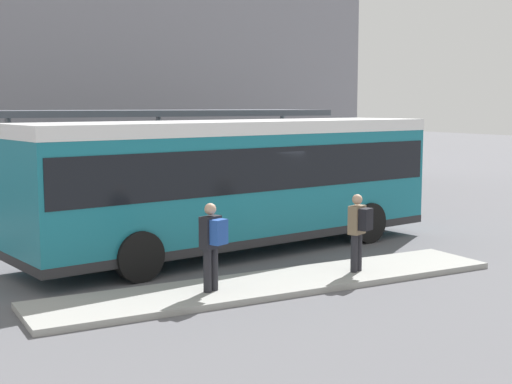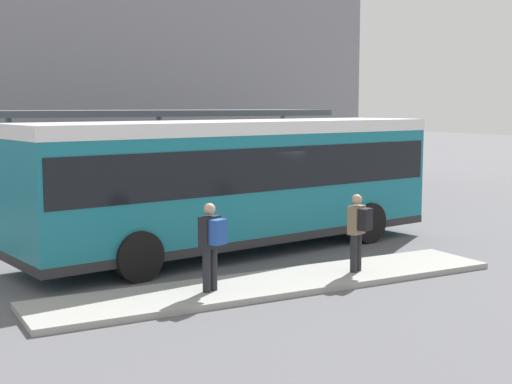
{
  "view_description": "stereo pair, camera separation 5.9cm",
  "coord_description": "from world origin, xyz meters",
  "px_view_note": "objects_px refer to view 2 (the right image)",
  "views": [
    {
      "loc": [
        -7.92,
        -15.32,
        3.58
      ],
      "look_at": [
        0.54,
        0.0,
        1.44
      ],
      "focal_mm": 50.0,
      "sensor_mm": 36.0,
      "label": 1
    },
    {
      "loc": [
        -7.87,
        -15.34,
        3.58
      ],
      "look_at": [
        0.54,
        0.0,
        1.44
      ],
      "focal_mm": 50.0,
      "sensor_mm": 36.0,
      "label": 2
    }
  ],
  "objects_px": {
    "city_bus": "(237,176)",
    "pedestrian_companion": "(211,241)",
    "pedestrian_waiting": "(358,228)",
    "bicycle_black": "(373,198)",
    "potted_planter_far_side": "(311,201)",
    "bicycle_orange": "(401,201)",
    "bicycle_white": "(391,198)",
    "potted_planter_near_shelter": "(256,208)"
  },
  "relations": [
    {
      "from": "city_bus",
      "to": "pedestrian_companion",
      "type": "height_order",
      "value": "city_bus"
    },
    {
      "from": "pedestrian_waiting",
      "to": "bicycle_black",
      "type": "bearing_deg",
      "value": -63.37
    },
    {
      "from": "city_bus",
      "to": "potted_planter_far_side",
      "type": "xyz_separation_m",
      "value": [
        4.13,
        2.98,
        -1.22
      ]
    },
    {
      "from": "bicycle_orange",
      "to": "bicycle_white",
      "type": "xyz_separation_m",
      "value": [
        0.13,
        0.67,
        -0.01
      ]
    },
    {
      "from": "potted_planter_far_side",
      "to": "pedestrian_companion",
      "type": "bearing_deg",
      "value": -134.75
    },
    {
      "from": "pedestrian_companion",
      "to": "bicycle_black",
      "type": "xyz_separation_m",
      "value": [
        10.07,
        8.08,
        -0.73
      ]
    },
    {
      "from": "pedestrian_companion",
      "to": "pedestrian_waiting",
      "type": "bearing_deg",
      "value": -113.07
    },
    {
      "from": "potted_planter_near_shelter",
      "to": "potted_planter_far_side",
      "type": "distance_m",
      "value": 2.07
    },
    {
      "from": "potted_planter_near_shelter",
      "to": "pedestrian_companion",
      "type": "bearing_deg",
      "value": -124.87
    },
    {
      "from": "city_bus",
      "to": "bicycle_orange",
      "type": "relative_size",
      "value": 6.25
    },
    {
      "from": "bicycle_black",
      "to": "potted_planter_far_side",
      "type": "relative_size",
      "value": 1.28
    },
    {
      "from": "city_bus",
      "to": "pedestrian_companion",
      "type": "xyz_separation_m",
      "value": [
        -2.36,
        -3.57,
        -0.8
      ]
    },
    {
      "from": "pedestrian_waiting",
      "to": "potted_planter_near_shelter",
      "type": "relative_size",
      "value": 1.47
    },
    {
      "from": "bicycle_white",
      "to": "potted_planter_far_side",
      "type": "relative_size",
      "value": 1.42
    },
    {
      "from": "pedestrian_companion",
      "to": "city_bus",
      "type": "bearing_deg",
      "value": -56.21
    },
    {
      "from": "pedestrian_waiting",
      "to": "bicycle_white",
      "type": "xyz_separation_m",
      "value": [
        6.99,
        7.43,
        -0.68
      ]
    },
    {
      "from": "bicycle_white",
      "to": "potted_planter_far_side",
      "type": "height_order",
      "value": "potted_planter_far_side"
    },
    {
      "from": "pedestrian_waiting",
      "to": "bicycle_white",
      "type": "relative_size",
      "value": 0.93
    },
    {
      "from": "bicycle_black",
      "to": "potted_planter_far_side",
      "type": "bearing_deg",
      "value": 109.09
    },
    {
      "from": "bicycle_white",
      "to": "potted_planter_far_side",
      "type": "bearing_deg",
      "value": -78.16
    },
    {
      "from": "bicycle_black",
      "to": "potted_planter_far_side",
      "type": "xyz_separation_m",
      "value": [
        -3.58,
        -1.53,
        0.3
      ]
    },
    {
      "from": "bicycle_white",
      "to": "bicycle_orange",
      "type": "bearing_deg",
      "value": -11.9
    },
    {
      "from": "bicycle_black",
      "to": "potted_planter_near_shelter",
      "type": "bearing_deg",
      "value": 102.88
    },
    {
      "from": "bicycle_orange",
      "to": "bicycle_black",
      "type": "distance_m",
      "value": 1.36
    },
    {
      "from": "bicycle_orange",
      "to": "potted_planter_far_side",
      "type": "height_order",
      "value": "potted_planter_far_side"
    },
    {
      "from": "pedestrian_waiting",
      "to": "pedestrian_companion",
      "type": "bearing_deg",
      "value": 65.95
    },
    {
      "from": "bicycle_black",
      "to": "potted_planter_far_side",
      "type": "height_order",
      "value": "potted_planter_far_side"
    },
    {
      "from": "city_bus",
      "to": "potted_planter_far_side",
      "type": "bearing_deg",
      "value": 26.68
    },
    {
      "from": "city_bus",
      "to": "potted_planter_near_shelter",
      "type": "relative_size",
      "value": 10.08
    },
    {
      "from": "bicycle_white",
      "to": "pedestrian_companion",
      "type": "bearing_deg",
      "value": -55.12
    },
    {
      "from": "bicycle_black",
      "to": "potted_planter_near_shelter",
      "type": "distance_m",
      "value": 5.9
    },
    {
      "from": "potted_planter_near_shelter",
      "to": "bicycle_black",
      "type": "bearing_deg",
      "value": 16.96
    },
    {
      "from": "pedestrian_companion",
      "to": "potted_planter_far_side",
      "type": "bearing_deg",
      "value": -67.45
    },
    {
      "from": "potted_planter_near_shelter",
      "to": "city_bus",
      "type": "bearing_deg",
      "value": -126.54
    },
    {
      "from": "bicycle_white",
      "to": "potted_planter_near_shelter",
      "type": "relative_size",
      "value": 1.58
    },
    {
      "from": "city_bus",
      "to": "potted_planter_near_shelter",
      "type": "distance_m",
      "value": 3.71
    },
    {
      "from": "pedestrian_waiting",
      "to": "bicycle_black",
      "type": "distance_m",
      "value": 10.55
    },
    {
      "from": "potted_planter_far_side",
      "to": "bicycle_orange",
      "type": "bearing_deg",
      "value": 2.85
    },
    {
      "from": "pedestrian_companion",
      "to": "bicycle_black",
      "type": "distance_m",
      "value": 12.93
    },
    {
      "from": "pedestrian_waiting",
      "to": "pedestrian_companion",
      "type": "height_order",
      "value": "pedestrian_companion"
    },
    {
      "from": "pedestrian_companion",
      "to": "potted_planter_near_shelter",
      "type": "distance_m",
      "value": 7.77
    },
    {
      "from": "pedestrian_waiting",
      "to": "potted_planter_far_side",
      "type": "xyz_separation_m",
      "value": [
        3.14,
        6.57,
        -0.41
      ]
    }
  ]
}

